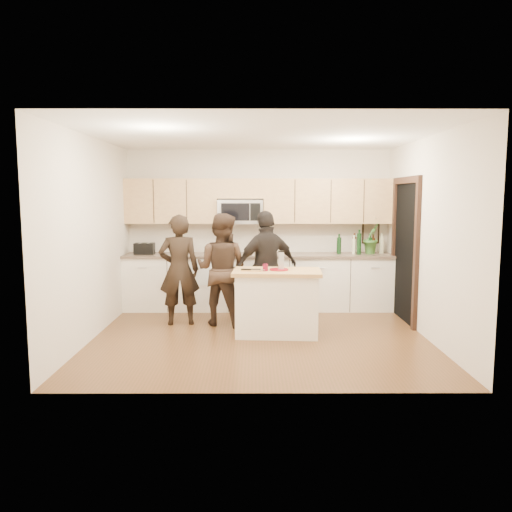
{
  "coord_description": "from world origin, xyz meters",
  "views": [
    {
      "loc": [
        -0.07,
        -6.66,
        1.91
      ],
      "look_at": [
        -0.05,
        0.35,
        1.07
      ],
      "focal_mm": 35.0,
      "sensor_mm": 36.0,
      "label": 1
    }
  ],
  "objects_px": {
    "woman_right": "(267,268)",
    "toaster": "(144,249)",
    "island": "(277,302)",
    "woman_left": "(179,270)",
    "woman_center": "(222,269)"
  },
  "relations": [
    {
      "from": "woman_left",
      "to": "woman_center",
      "type": "xyz_separation_m",
      "value": [
        0.63,
        -0.01,
        0.01
      ]
    },
    {
      "from": "woman_right",
      "to": "woman_left",
      "type": "bearing_deg",
      "value": -23.03
    },
    {
      "from": "woman_right",
      "to": "toaster",
      "type": "bearing_deg",
      "value": -50.65
    },
    {
      "from": "island",
      "to": "woman_left",
      "type": "bearing_deg",
      "value": 162.08
    },
    {
      "from": "toaster",
      "to": "woman_left",
      "type": "xyz_separation_m",
      "value": [
        0.73,
        -1.01,
        -0.21
      ]
    },
    {
      "from": "toaster",
      "to": "woman_left",
      "type": "height_order",
      "value": "woman_left"
    },
    {
      "from": "woman_right",
      "to": "island",
      "type": "bearing_deg",
      "value": 76.0
    },
    {
      "from": "woman_left",
      "to": "woman_right",
      "type": "distance_m",
      "value": 1.3
    },
    {
      "from": "toaster",
      "to": "woman_right",
      "type": "height_order",
      "value": "woman_right"
    },
    {
      "from": "woman_center",
      "to": "woman_right",
      "type": "relative_size",
      "value": 0.98
    },
    {
      "from": "woman_left",
      "to": "woman_right",
      "type": "bearing_deg",
      "value": 173.34
    },
    {
      "from": "island",
      "to": "toaster",
      "type": "bearing_deg",
      "value": 147.4
    },
    {
      "from": "woman_left",
      "to": "woman_center",
      "type": "relative_size",
      "value": 0.99
    },
    {
      "from": "toaster",
      "to": "woman_left",
      "type": "bearing_deg",
      "value": -54.15
    },
    {
      "from": "toaster",
      "to": "woman_center",
      "type": "relative_size",
      "value": 0.2
    }
  ]
}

